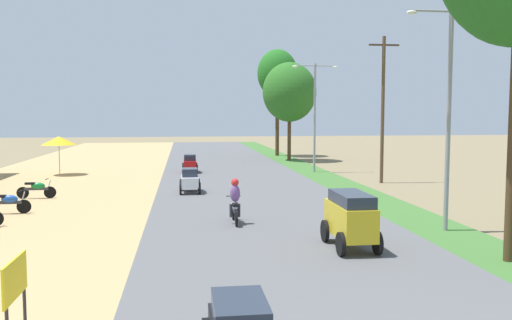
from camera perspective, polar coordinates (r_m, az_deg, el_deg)
parked_motorbike_fifth at (r=23.87m, az=-24.65°, el=-4.01°), size 1.80×0.54×0.94m
parked_motorbike_sixth at (r=27.62m, az=-22.08°, el=-2.76°), size 1.80×0.54×0.94m
street_signboard at (r=10.51m, az=-24.05°, el=-11.90°), size 0.06×1.30×1.50m
vendor_umbrella at (r=37.54m, az=-20.06°, el=1.93°), size 2.20×2.20×2.52m
median_tree_second at (r=46.45m, az=3.55°, el=7.14°), size 4.58×4.58×8.36m
median_tree_third at (r=51.71m, az=2.27°, el=9.04°), size 3.80×3.80×10.05m
streetlamp_near at (r=19.48m, az=19.67°, el=5.68°), size 3.16×0.20×7.55m
streetlamp_mid at (r=37.31m, az=6.21°, el=5.32°), size 3.16×0.20×7.40m
utility_pole_near at (r=32.43m, az=13.21°, el=5.45°), size 1.80×0.20×8.51m
car_van_yellow at (r=16.33m, az=9.91°, el=-5.91°), size 1.19×2.41×1.67m
car_hatchback_white at (r=27.60m, az=-6.98°, el=-2.04°), size 1.04×2.00×1.23m
car_hatchback_red at (r=36.89m, az=-6.98°, el=-0.29°), size 1.04×2.00×1.23m
motorbike_ahead_second at (r=19.73m, az=-2.25°, el=-4.47°), size 0.54×1.80×1.66m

